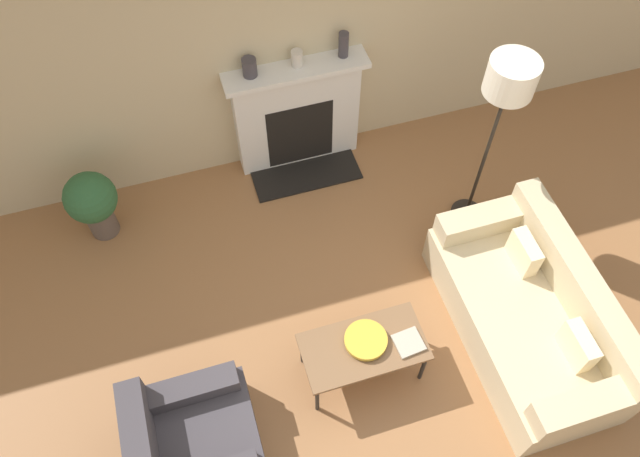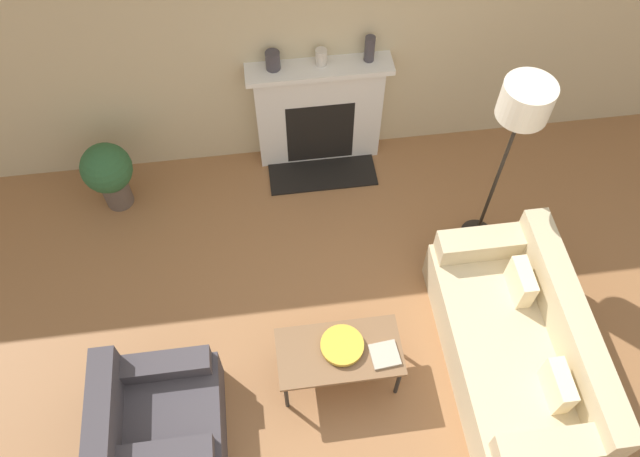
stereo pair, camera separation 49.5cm
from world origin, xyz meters
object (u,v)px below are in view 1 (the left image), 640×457
at_px(couch, 531,315).
at_px(mantel_vase_left, 250,67).
at_px(mantel_vase_center_left, 297,58).
at_px(mantel_vase_center_right, 344,45).
at_px(fireplace, 297,116).
at_px(armchair_near, 192,444).
at_px(coffee_table, 364,348).
at_px(floor_lamp, 507,90).
at_px(potted_plant, 92,202).
at_px(book, 408,342).
at_px(bowl, 366,340).

xyz_separation_m(couch, mantel_vase_left, (-1.64, 2.41, 0.95)).
relative_size(mantel_vase_center_left, mantel_vase_center_right, 0.63).
height_order(couch, mantel_vase_left, mantel_vase_left).
bearing_deg(mantel_vase_center_left, mantel_vase_center_right, 0.00).
relative_size(fireplace, armchair_near, 1.48).
relative_size(coffee_table, floor_lamp, 0.51).
distance_m(floor_lamp, potted_plant, 3.56).
relative_size(couch, mantel_vase_center_left, 12.40).
relative_size(book, mantel_vase_left, 1.32).
xyz_separation_m(coffee_table, potted_plant, (-1.82, 1.98, 0.02)).
bearing_deg(mantel_vase_left, mantel_vase_center_right, 0.00).
distance_m(armchair_near, mantel_vase_center_left, 3.18).
bearing_deg(bowl, mantel_vase_center_left, 86.39).
distance_m(bowl, mantel_vase_left, 2.44).
xyz_separation_m(fireplace, coffee_table, (-0.15, -2.32, -0.15)).
distance_m(mantel_vase_center_right, potted_plant, 2.57).
distance_m(armchair_near, mantel_vase_center_right, 3.41).
xyz_separation_m(fireplace, mantel_vase_center_left, (0.02, 0.01, 0.67)).
relative_size(fireplace, couch, 0.69).
bearing_deg(coffee_table, mantel_vase_center_right, 75.93).
relative_size(fireplace, book, 5.80).
distance_m(bowl, mantel_vase_center_right, 2.50).
height_order(fireplace, bowl, fireplace).
bearing_deg(book, floor_lamp, 42.45).
height_order(book, floor_lamp, floor_lamp).
relative_size(coffee_table, bowl, 2.88).
bearing_deg(floor_lamp, potted_plant, 166.05).
distance_m(fireplace, bowl, 2.29).
relative_size(book, mantel_vase_center_right, 0.93).
distance_m(floor_lamp, mantel_vase_center_left, 1.77).
bearing_deg(mantel_vase_left, mantel_vase_center_left, 0.00).
xyz_separation_m(armchair_near, potted_plant, (-0.43, 2.25, 0.17)).
height_order(armchair_near, potted_plant, potted_plant).
bearing_deg(armchair_near, bowl, -78.08).
distance_m(fireplace, coffee_table, 2.33).
relative_size(floor_lamp, mantel_vase_center_right, 7.74).
xyz_separation_m(armchair_near, floor_lamp, (2.85, 1.43, 1.30)).
height_order(fireplace, armchair_near, fireplace).
xyz_separation_m(mantel_vase_left, mantel_vase_center_right, (0.83, 0.00, 0.04)).
xyz_separation_m(book, mantel_vase_left, (-0.57, 2.40, 0.77)).
xyz_separation_m(fireplace, potted_plant, (-1.96, -0.34, -0.13)).
bearing_deg(armchair_near, fireplace, -30.64).
bearing_deg(fireplace, coffee_table, -93.65).
distance_m(armchair_near, mantel_vase_left, 3.00).
height_order(bowl, mantel_vase_center_right, mantel_vase_center_right).
distance_m(armchair_near, bowl, 1.46).
relative_size(armchair_near, floor_lamp, 0.47).
bearing_deg(coffee_table, floor_lamp, 38.55).
relative_size(bowl, mantel_vase_center_left, 2.16).
height_order(couch, book, couch).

